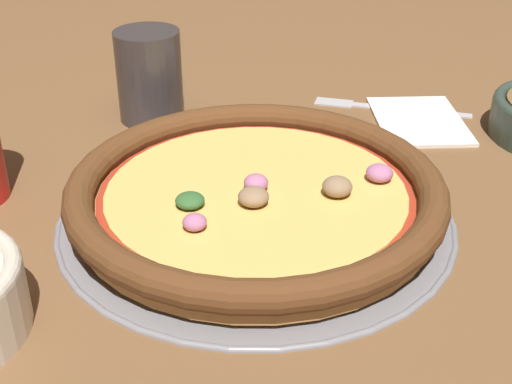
{
  "coord_description": "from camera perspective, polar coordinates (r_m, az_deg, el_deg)",
  "views": [
    {
      "loc": [
        0.52,
        -0.15,
        0.34
      ],
      "look_at": [
        0.0,
        0.0,
        0.03
      ],
      "focal_mm": 50.0,
      "sensor_mm": 36.0,
      "label": 1
    }
  ],
  "objects": [
    {
      "name": "ground_plane",
      "position": [
        0.64,
        0.0,
        -2.02
      ],
      "size": [
        3.0,
        3.0,
        0.0
      ],
      "primitive_type": "plane",
      "color": "brown"
    },
    {
      "name": "pizza",
      "position": [
        0.63,
        0.02,
        -0.06
      ],
      "size": [
        0.33,
        0.33,
        0.04
      ],
      "color": "#BC7F42",
      "rests_on": "pizza_tray"
    },
    {
      "name": "napkin",
      "position": [
        0.84,
        12.91,
        5.7
      ],
      "size": [
        0.15,
        0.13,
        0.01
      ],
      "rotation": [
        0.0,
        0.0,
        -0.24
      ],
      "color": "white",
      "rests_on": "ground_plane"
    },
    {
      "name": "drinking_cup",
      "position": [
        0.82,
        -8.53,
        9.18
      ],
      "size": [
        0.07,
        0.07,
        0.1
      ],
      "color": "#383333",
      "rests_on": "ground_plane"
    },
    {
      "name": "pizza_tray",
      "position": [
        0.64,
        0.0,
        -1.76
      ],
      "size": [
        0.35,
        0.35,
        0.01
      ],
      "color": "gray",
      "rests_on": "ground_plane"
    },
    {
      "name": "fork",
      "position": [
        0.87,
        10.07,
        6.73
      ],
      "size": [
        0.11,
        0.17,
        0.0
      ],
      "rotation": [
        0.0,
        0.0,
        10.45
      ],
      "color": "#B7B7BC",
      "rests_on": "ground_plane"
    }
  ]
}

